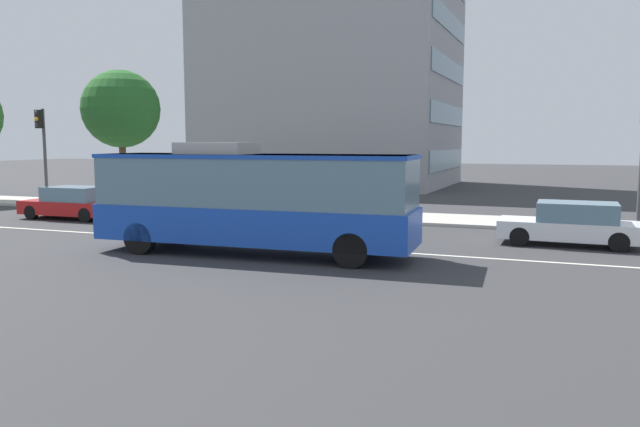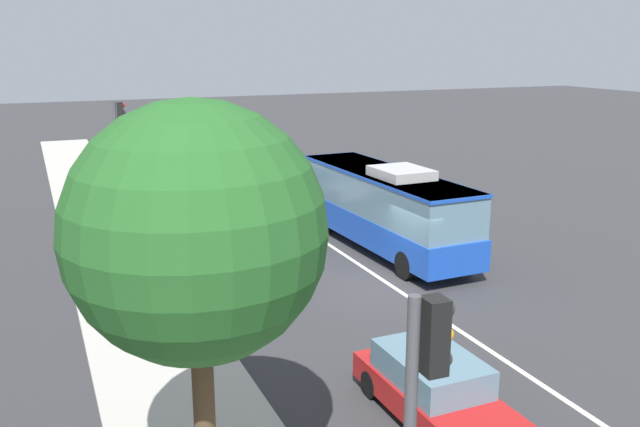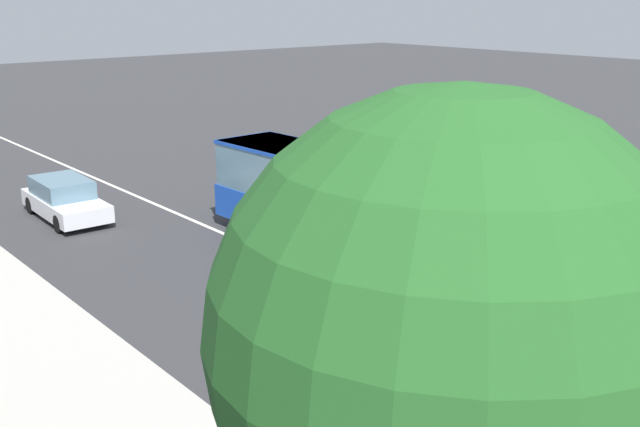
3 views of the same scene
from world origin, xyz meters
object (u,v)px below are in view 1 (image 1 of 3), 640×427
(sedan_red, at_px, (72,203))
(traffic_light_near_corner, at_px, (42,140))
(transit_bus, at_px, (253,196))
(street_tree_kerbside_centre, at_px, (121,109))
(sedan_white, at_px, (571,224))

(sedan_red, bearing_deg, traffic_light_near_corner, -35.60)
(transit_bus, height_order, street_tree_kerbside_centre, street_tree_kerbside_centre)
(street_tree_kerbside_centre, bearing_deg, sedan_red, -76.03)
(traffic_light_near_corner, bearing_deg, sedan_white, 84.20)
(transit_bus, xyz_separation_m, street_tree_kerbside_centre, (-12.92, 10.33, 3.37))
(sedan_red, xyz_separation_m, street_tree_kerbside_centre, (-1.33, 5.35, 4.46))
(traffic_light_near_corner, bearing_deg, transit_bus, 64.46)
(traffic_light_near_corner, bearing_deg, sedan_red, 56.58)
(sedan_red, xyz_separation_m, traffic_light_near_corner, (-5.01, 3.50, 2.84))
(traffic_light_near_corner, height_order, street_tree_kerbside_centre, street_tree_kerbside_centre)
(transit_bus, relative_size, sedan_white, 2.21)
(street_tree_kerbside_centre, bearing_deg, sedan_white, -13.14)
(sedan_white, height_order, traffic_light_near_corner, traffic_light_near_corner)
(sedan_red, xyz_separation_m, sedan_white, (20.90, 0.16, 0.00))
(traffic_light_near_corner, bearing_deg, street_tree_kerbside_centre, 118.22)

